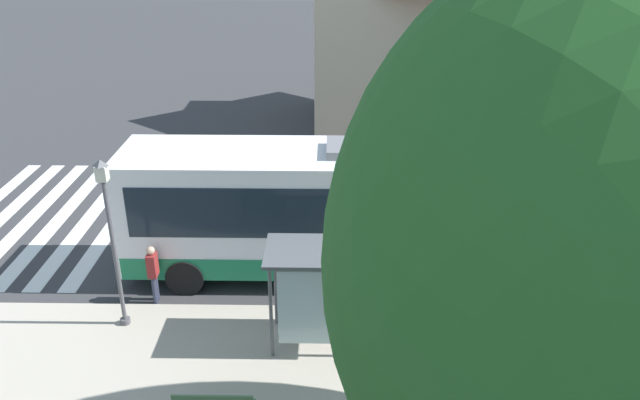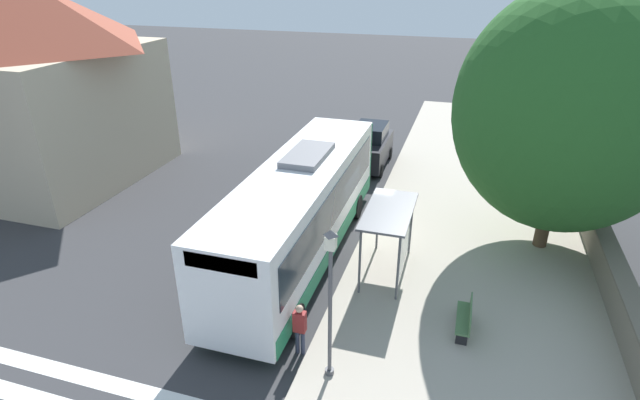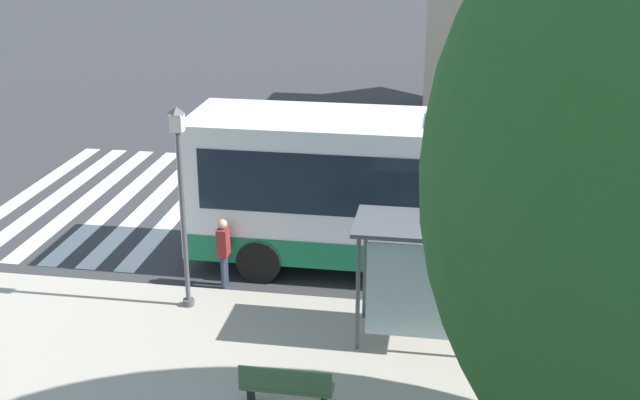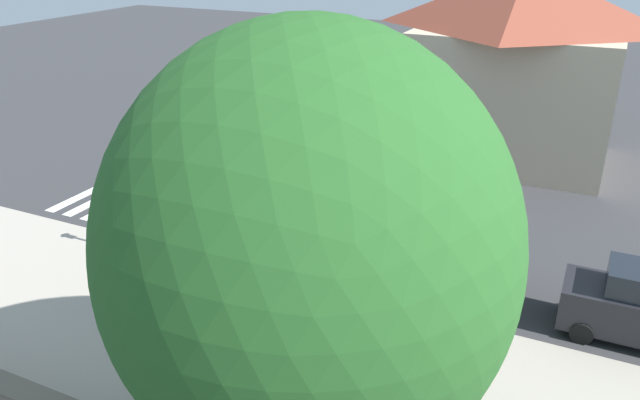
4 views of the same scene
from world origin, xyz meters
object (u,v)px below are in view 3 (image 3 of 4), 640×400
pedestrian (223,248)px  bench (286,387)px  bus_shelter (441,249)px  street_lamp_near (182,192)px  bus (450,192)px

pedestrian → bench: pedestrian is taller
bus_shelter → street_lamp_near: (0.68, 5.17, 0.56)m
pedestrian → bus: bearing=-71.3°
bus → pedestrian: bus is taller
bus_shelter → street_lamp_near: 5.24m
bus → bench: bearing=156.8°
pedestrian → bench: bearing=-152.2°
street_lamp_near → bench: bearing=-139.9°
pedestrian → bench: (-4.28, -2.26, -0.46)m
bus → bus_shelter: bearing=177.7°
bench → street_lamp_near: bearing=40.1°
bus → street_lamp_near: street_lamp_near is taller
bench → street_lamp_near: street_lamp_near is taller
bench → bus_shelter: bearing=-42.5°
bus_shelter → street_lamp_near: street_lamp_near is taller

